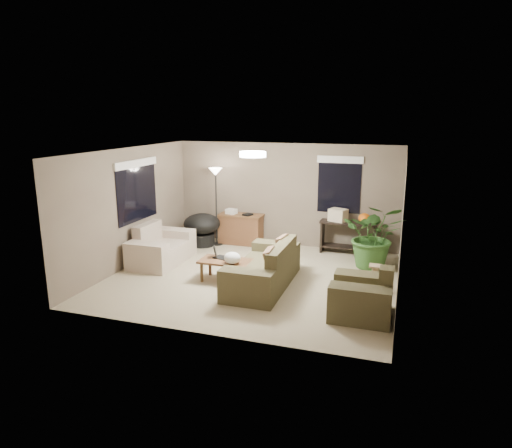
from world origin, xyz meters
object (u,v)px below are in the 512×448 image
(coffee_table, at_px, (226,263))
(cat_scratching_post, at_px, (374,280))
(main_sofa, at_px, (265,271))
(desk, at_px, (241,229))
(loveseat, at_px, (161,249))
(papasan_chair, at_px, (202,227))
(console_table, at_px, (348,235))
(houseplant, at_px, (374,243))
(floor_lamp, at_px, (216,181))
(armchair, at_px, (362,298))

(coffee_table, relative_size, cat_scratching_post, 2.00)
(main_sofa, xyz_separation_m, coffee_table, (-0.81, 0.01, 0.06))
(desk, bearing_deg, loveseat, -121.49)
(loveseat, bearing_deg, coffee_table, -19.52)
(papasan_chair, bearing_deg, coffee_table, -55.27)
(desk, distance_m, console_table, 2.64)
(coffee_table, distance_m, console_table, 3.28)
(main_sofa, xyz_separation_m, desk, (-1.42, 2.57, 0.08))
(desk, xyz_separation_m, cat_scratching_post, (3.40, -2.21, -0.16))
(loveseat, relative_size, coffee_table, 1.60)
(papasan_chair, height_order, houseplant, houseplant)
(main_sofa, distance_m, papasan_chair, 3.12)
(papasan_chair, bearing_deg, loveseat, -102.16)
(desk, relative_size, floor_lamp, 0.58)
(main_sofa, bearing_deg, floor_lamp, 130.36)
(main_sofa, relative_size, cat_scratching_post, 4.40)
(console_table, bearing_deg, loveseat, -153.15)
(armchair, bearing_deg, cat_scratching_post, 84.06)
(main_sofa, height_order, floor_lamp, floor_lamp)
(main_sofa, height_order, desk, main_sofa)
(main_sofa, distance_m, cat_scratching_post, 2.02)
(main_sofa, height_order, loveseat, same)
(floor_lamp, distance_m, cat_scratching_post, 4.61)
(desk, bearing_deg, console_table, 0.27)
(main_sofa, xyz_separation_m, console_table, (1.23, 2.58, 0.14))
(console_table, xyz_separation_m, papasan_chair, (-3.50, -0.45, 0.03))
(cat_scratching_post, bearing_deg, coffee_table, -172.93)
(coffee_table, bearing_deg, papasan_chair, 124.73)
(desk, height_order, papasan_chair, papasan_chair)
(main_sofa, height_order, papasan_chair, main_sofa)
(coffee_table, xyz_separation_m, floor_lamp, (-1.15, 2.29, 1.24))
(main_sofa, distance_m, houseplant, 2.55)
(loveseat, height_order, houseplant, houseplant)
(papasan_chair, bearing_deg, main_sofa, -43.11)
(console_table, xyz_separation_m, cat_scratching_post, (0.76, -2.22, -0.22))
(console_table, bearing_deg, houseplant, -53.22)
(papasan_chair, xyz_separation_m, houseplant, (4.14, -0.41, 0.08))
(coffee_table, height_order, console_table, console_table)
(loveseat, relative_size, console_table, 1.23)
(main_sofa, relative_size, papasan_chair, 2.42)
(main_sofa, xyz_separation_m, houseplant, (1.87, 1.72, 0.25))
(main_sofa, height_order, houseplant, houseplant)
(console_table, xyz_separation_m, houseplant, (0.64, -0.86, 0.11))
(loveseat, bearing_deg, armchair, -17.62)
(armchair, height_order, coffee_table, armchair)
(main_sofa, relative_size, houseplant, 1.58)
(coffee_table, relative_size, console_table, 0.77)
(cat_scratching_post, bearing_deg, armchair, -95.94)
(coffee_table, xyz_separation_m, cat_scratching_post, (2.79, 0.35, -0.14))
(houseplant, relative_size, cat_scratching_post, 2.78)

